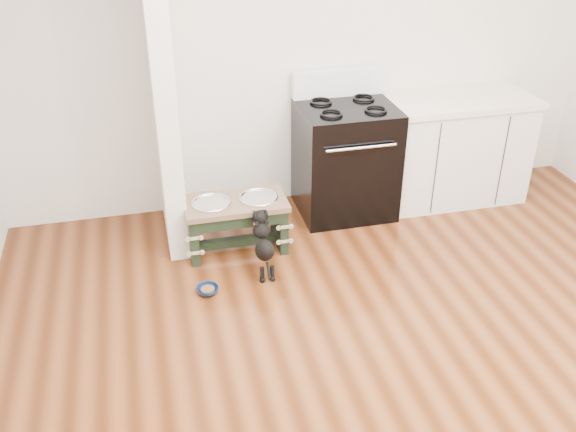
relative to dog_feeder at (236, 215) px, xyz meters
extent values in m
plane|color=#48210C|center=(0.74, -1.75, -0.30)|extent=(5.00, 5.00, 0.00)
plane|color=silver|center=(0.74, 0.75, 1.05)|extent=(5.00, 0.00, 5.00)
cube|color=silver|center=(-0.44, 0.35, 1.05)|extent=(0.15, 0.80, 2.70)
cube|color=black|center=(0.99, 0.41, 0.16)|extent=(0.76, 0.65, 0.92)
cube|color=black|center=(0.99, 0.10, 0.10)|extent=(0.58, 0.02, 0.50)
cylinder|color=silver|center=(0.99, 0.06, 0.42)|extent=(0.56, 0.02, 0.02)
cube|color=white|center=(0.99, 0.68, 0.73)|extent=(0.76, 0.08, 0.22)
torus|color=black|center=(0.81, 0.27, 0.63)|extent=(0.18, 0.18, 0.02)
torus|color=black|center=(1.17, 0.27, 0.63)|extent=(0.18, 0.18, 0.02)
torus|color=black|center=(0.81, 0.55, 0.63)|extent=(0.18, 0.18, 0.02)
torus|color=black|center=(1.17, 0.55, 0.63)|extent=(0.18, 0.18, 0.02)
cube|color=silver|center=(1.97, 0.43, 0.13)|extent=(1.20, 0.60, 0.86)
cube|color=silver|center=(1.97, 0.43, 0.59)|extent=(1.24, 0.64, 0.05)
cube|color=black|center=(1.97, 0.17, -0.25)|extent=(1.20, 0.06, 0.10)
cube|color=black|center=(-0.33, 0.01, -0.11)|extent=(0.06, 0.37, 0.38)
cube|color=black|center=(0.33, 0.01, -0.11)|extent=(0.06, 0.37, 0.38)
cube|color=black|center=(0.00, -0.16, 0.03)|extent=(0.61, 0.03, 0.09)
cube|color=black|center=(0.00, 0.01, -0.24)|extent=(0.61, 0.06, 0.06)
cube|color=brown|center=(0.00, 0.01, 0.10)|extent=(0.76, 0.41, 0.04)
cylinder|color=silver|center=(-0.18, 0.01, 0.10)|extent=(0.26, 0.26, 0.05)
cylinder|color=silver|center=(0.18, 0.01, 0.10)|extent=(0.26, 0.26, 0.05)
torus|color=silver|center=(-0.18, 0.01, 0.13)|extent=(0.30, 0.30, 0.02)
torus|color=silver|center=(0.18, 0.01, 0.13)|extent=(0.30, 0.30, 0.02)
cylinder|color=black|center=(0.10, -0.46, -0.24)|extent=(0.03, 0.03, 0.12)
cylinder|color=black|center=(0.17, -0.46, -0.24)|extent=(0.03, 0.03, 0.12)
sphere|color=black|center=(0.10, -0.47, -0.29)|extent=(0.04, 0.04, 0.04)
sphere|color=black|center=(0.17, -0.47, -0.29)|extent=(0.04, 0.04, 0.04)
ellipsoid|color=black|center=(0.14, -0.39, -0.09)|extent=(0.13, 0.31, 0.27)
sphere|color=black|center=(0.14, -0.29, 0.02)|extent=(0.13, 0.13, 0.13)
sphere|color=black|center=(0.14, -0.25, 0.10)|extent=(0.11, 0.11, 0.11)
sphere|color=black|center=(0.10, -0.18, 0.10)|extent=(0.04, 0.04, 0.04)
sphere|color=black|center=(0.17, -0.18, 0.10)|extent=(0.04, 0.04, 0.04)
cylinder|color=black|center=(0.14, -0.51, -0.18)|extent=(0.02, 0.09, 0.10)
torus|color=#F04666|center=(0.14, -0.27, 0.06)|extent=(0.10, 0.07, 0.09)
imported|color=#0B2253|center=(-0.30, -0.51, -0.27)|extent=(0.20, 0.20, 0.05)
cylinder|color=#503216|center=(-0.30, -0.51, -0.27)|extent=(0.10, 0.10, 0.02)
camera|label=1|loc=(-0.61, -4.15, 2.38)|focal=40.00mm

